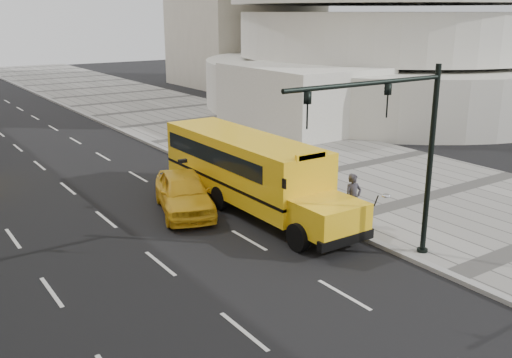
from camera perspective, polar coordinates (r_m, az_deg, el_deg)
ground at (r=23.79m, az=-12.52°, el=-3.49°), size 140.00×140.00×0.00m
sidewalk_museum at (r=30.04m, az=9.10°, el=1.03°), size 12.00×140.00×0.15m
curb_museum at (r=26.41m, az=-0.43°, el=-0.91°), size 0.30×140.00×0.15m
school_bus at (r=23.67m, az=-0.95°, el=1.29°), size 2.96×11.56×3.19m
taxi_near at (r=23.45m, az=-7.23°, el=-1.35°), size 3.40×5.29×1.68m
pedestrian at (r=21.87m, az=9.66°, el=-1.97°), size 0.78×0.57×1.96m
traffic_signal at (r=17.97m, az=14.40°, el=3.54°), size 6.18×0.36×6.40m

